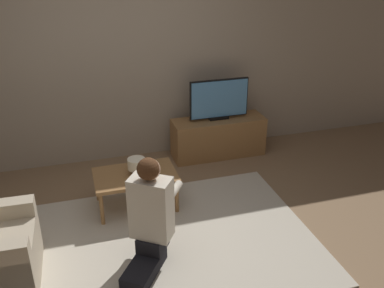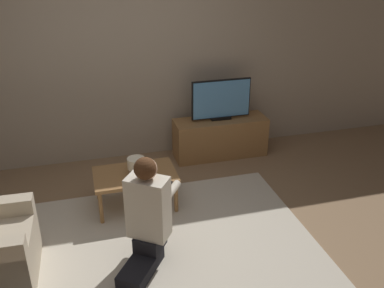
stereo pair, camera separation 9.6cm
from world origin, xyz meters
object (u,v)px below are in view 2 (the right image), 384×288
(tv, at_px, (221,100))
(person_kneeling, at_px, (147,214))
(coffee_table, at_px, (135,177))
(table_lamp, at_px, (136,164))

(tv, distance_m, person_kneeling, 2.21)
(coffee_table, relative_size, person_kneeling, 0.84)
(person_kneeling, xyz_separation_m, table_lamp, (0.04, 0.88, 0.01))
(tv, xyz_separation_m, table_lamp, (-1.21, -0.91, -0.27))
(person_kneeling, bearing_deg, coffee_table, -56.46)
(coffee_table, distance_m, person_kneeling, 0.90)
(coffee_table, bearing_deg, person_kneeling, -91.43)
(person_kneeling, relative_size, table_lamp, 5.52)
(table_lamp, bearing_deg, coffee_table, 173.32)
(tv, height_order, person_kneeling, tv)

